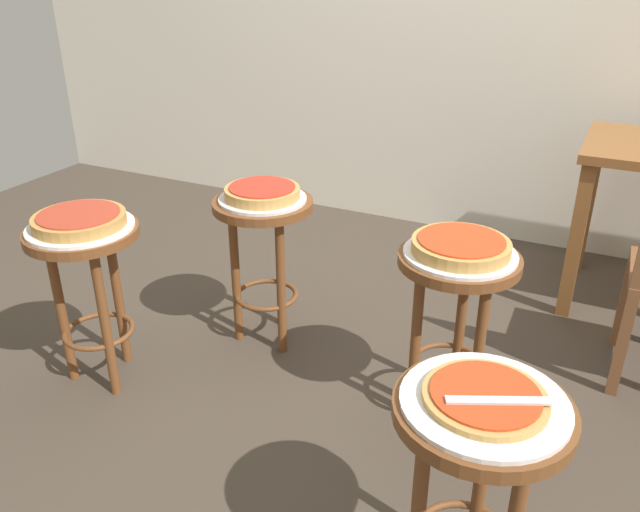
% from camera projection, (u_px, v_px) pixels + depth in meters
% --- Properties ---
extents(ground_plane, '(6.00, 6.00, 0.00)m').
position_uv_depth(ground_plane, '(347.00, 371.00, 2.56)').
color(ground_plane, '#42382D').
extents(stool_foreground, '(0.40, 0.40, 0.63)m').
position_uv_depth(stool_foreground, '(476.00, 461.00, 1.45)').
color(stool_foreground, brown).
rests_on(stool_foreground, ground_plane).
extents(serving_plate_foreground, '(0.37, 0.37, 0.01)m').
position_uv_depth(serving_plate_foreground, '(484.00, 403.00, 1.38)').
color(serving_plate_foreground, silver).
rests_on(serving_plate_foreground, stool_foreground).
extents(pizza_foreground, '(0.27, 0.27, 0.02)m').
position_uv_depth(pizza_foreground, '(485.00, 397.00, 1.37)').
color(pizza_foreground, tan).
rests_on(pizza_foreground, serving_plate_foreground).
extents(stool_middle, '(0.40, 0.40, 0.63)m').
position_uv_depth(stool_middle, '(88.00, 269.00, 2.32)').
color(stool_middle, brown).
rests_on(stool_middle, ground_plane).
extents(serving_plate_middle, '(0.37, 0.37, 0.01)m').
position_uv_depth(serving_plate_middle, '(81.00, 227.00, 2.25)').
color(serving_plate_middle, white).
rests_on(serving_plate_middle, stool_middle).
extents(pizza_middle, '(0.32, 0.32, 0.05)m').
position_uv_depth(pizza_middle, '(79.00, 220.00, 2.24)').
color(pizza_middle, '#B78442').
rests_on(pizza_middle, serving_plate_middle).
extents(stool_leftside, '(0.40, 0.40, 0.63)m').
position_uv_depth(stool_leftside, '(455.00, 299.00, 2.13)').
color(stool_leftside, brown).
rests_on(stool_leftside, ground_plane).
extents(serving_plate_leftside, '(0.36, 0.36, 0.01)m').
position_uv_depth(serving_plate_leftside, '(460.00, 254.00, 2.06)').
color(serving_plate_leftside, silver).
rests_on(serving_plate_leftside, stool_leftside).
extents(pizza_leftside, '(0.32, 0.32, 0.05)m').
position_uv_depth(pizza_leftside, '(461.00, 246.00, 2.04)').
color(pizza_leftside, tan).
rests_on(pizza_leftside, serving_plate_leftside).
extents(stool_rear, '(0.40, 0.40, 0.63)m').
position_uv_depth(stool_rear, '(264.00, 237.00, 2.58)').
color(stool_rear, brown).
rests_on(stool_rear, ground_plane).
extents(serving_plate_rear, '(0.35, 0.35, 0.01)m').
position_uv_depth(serving_plate_rear, '(263.00, 199.00, 2.51)').
color(serving_plate_rear, silver).
rests_on(serving_plate_rear, stool_rear).
extents(pizza_rear, '(0.29, 0.29, 0.05)m').
position_uv_depth(pizza_rear, '(262.00, 192.00, 2.49)').
color(pizza_rear, tan).
rests_on(pizza_rear, serving_plate_rear).
extents(pizza_server_knife, '(0.21, 0.11, 0.01)m').
position_uv_depth(pizza_server_knife, '(498.00, 401.00, 1.34)').
color(pizza_server_knife, silver).
rests_on(pizza_server_knife, pizza_foreground).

